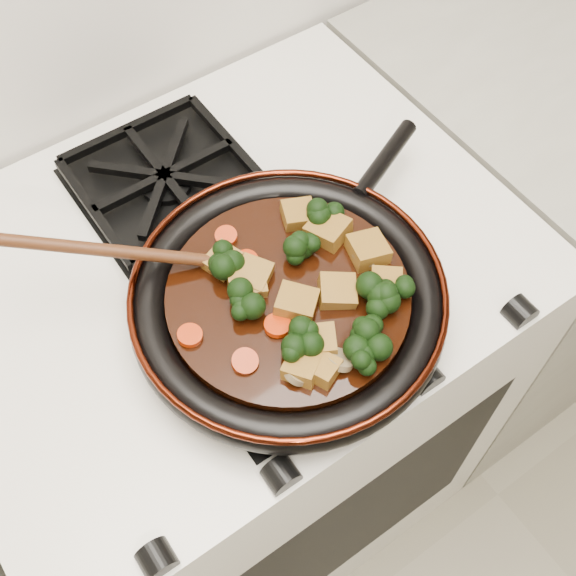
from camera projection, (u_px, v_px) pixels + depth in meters
stove at (241, 399)px, 1.30m from camera, size 0.76×0.60×0.90m
burner_grate_front at (284, 329)px, 0.85m from camera, size 0.23×0.23×0.03m
burner_grate_back at (165, 180)px, 0.97m from camera, size 0.23×0.23×0.03m
skillet at (289, 299)px, 0.83m from camera, size 0.47×0.37×0.05m
braising_sauce at (288, 298)px, 0.83m from camera, size 0.28×0.28×0.02m
tofu_cube_0 at (223, 261)px, 0.84m from camera, size 0.05×0.05×0.03m
tofu_cube_1 at (328, 230)px, 0.86m from camera, size 0.06×0.06×0.03m
tofu_cube_2 at (386, 283)px, 0.82m from camera, size 0.05×0.05×0.02m
tofu_cube_3 at (368, 250)px, 0.84m from camera, size 0.05×0.05×0.03m
tofu_cube_4 at (320, 368)px, 0.76m from camera, size 0.05×0.05×0.03m
tofu_cube_5 at (247, 283)px, 0.82m from camera, size 0.06×0.06×0.03m
tofu_cube_6 at (337, 292)px, 0.81m from camera, size 0.06×0.06×0.03m
tofu_cube_7 at (299, 215)px, 0.87m from camera, size 0.05×0.05×0.02m
tofu_cube_8 at (296, 304)px, 0.80m from camera, size 0.06×0.06×0.03m
tofu_cube_9 at (320, 342)px, 0.78m from camera, size 0.05×0.05×0.02m
tofu_cube_10 at (302, 367)px, 0.76m from camera, size 0.05×0.05×0.03m
tofu_cube_11 at (253, 277)px, 0.82m from camera, size 0.06×0.06×0.03m
broccoli_floret_0 at (368, 355)px, 0.77m from camera, size 0.08×0.08×0.07m
broccoli_floret_1 at (295, 337)px, 0.78m from camera, size 0.08×0.07×0.06m
broccoli_floret_2 at (302, 249)px, 0.84m from camera, size 0.08×0.08×0.06m
broccoli_floret_3 at (395, 292)px, 0.81m from camera, size 0.07×0.08×0.06m
broccoli_floret_4 at (377, 297)px, 0.80m from camera, size 0.10×0.09×0.08m
broccoli_floret_5 at (242, 306)px, 0.80m from camera, size 0.07×0.07×0.07m
broccoli_floret_6 at (366, 338)px, 0.78m from camera, size 0.08×0.08×0.06m
broccoli_floret_7 at (325, 216)px, 0.87m from camera, size 0.08×0.08×0.07m
broccoli_floret_8 at (296, 345)px, 0.77m from camera, size 0.07×0.08×0.06m
broccoli_floret_9 at (224, 263)px, 0.83m from camera, size 0.07×0.08×0.06m
carrot_coin_0 at (277, 325)px, 0.79m from camera, size 0.03×0.03×0.01m
carrot_coin_1 at (247, 260)px, 0.84m from camera, size 0.03×0.03×0.01m
carrot_coin_2 at (226, 236)px, 0.86m from camera, size 0.03×0.03×0.01m
carrot_coin_3 at (190, 335)px, 0.79m from camera, size 0.03×0.03×0.01m
carrot_coin_4 at (245, 361)px, 0.77m from camera, size 0.03×0.03×0.01m
mushroom_slice_0 at (340, 360)px, 0.77m from camera, size 0.04×0.04×0.02m
mushroom_slice_1 at (367, 255)px, 0.84m from camera, size 0.04×0.04×0.02m
mushroom_slice_2 at (297, 373)px, 0.76m from camera, size 0.03×0.03×0.02m
wooden_spoon at (163, 256)px, 0.82m from camera, size 0.15×0.10×0.26m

